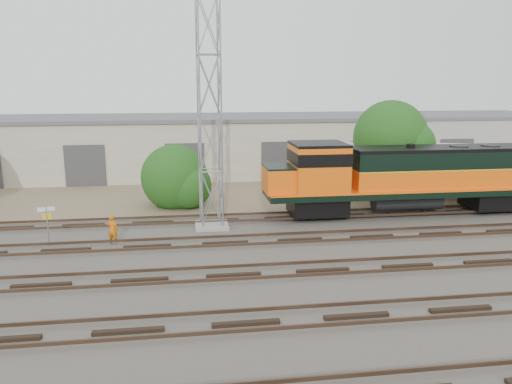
{
  "coord_description": "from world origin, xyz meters",
  "views": [
    {
      "loc": [
        -5.89,
        -23.37,
        8.27
      ],
      "look_at": [
        -2.02,
        4.0,
        2.2
      ],
      "focal_mm": 35.0,
      "sensor_mm": 36.0,
      "label": 1
    }
  ],
  "objects": [
    {
      "name": "ground",
      "position": [
        0.0,
        0.0,
        0.0
      ],
      "size": [
        140.0,
        140.0,
        0.0
      ],
      "primitive_type": "plane",
      "color": "#47423A",
      "rests_on": "ground"
    },
    {
      "name": "dirt_strip",
      "position": [
        0.0,
        15.0,
        0.01
      ],
      "size": [
        80.0,
        16.0,
        0.02
      ],
      "primitive_type": "cube",
      "color": "#726047",
      "rests_on": "ground"
    },
    {
      "name": "tracks",
      "position": [
        0.0,
        -3.0,
        0.08
      ],
      "size": [
        80.0,
        20.4,
        0.28
      ],
      "color": "black",
      "rests_on": "ground"
    },
    {
      "name": "warehouse",
      "position": [
        0.04,
        22.98,
        2.65
      ],
      "size": [
        58.4,
        10.4,
        5.3
      ],
      "color": "beige",
      "rests_on": "ground"
    },
    {
      "name": "locomotive",
      "position": [
        7.71,
        6.0,
        2.52
      ],
      "size": [
        18.4,
        3.23,
        4.42
      ],
      "color": "black",
      "rests_on": "tracks"
    },
    {
      "name": "signal_tower",
      "position": [
        -4.53,
        4.78,
        6.33
      ],
      "size": [
        1.91,
        1.91,
        12.96
      ],
      "rotation": [
        0.0,
        0.0,
        0.07
      ],
      "color": "gray",
      "rests_on": "ground"
    },
    {
      "name": "sign_post",
      "position": [
        -13.07,
        2.59,
        1.47
      ],
      "size": [
        0.84,
        0.26,
        2.09
      ],
      "color": "gray",
      "rests_on": "ground"
    },
    {
      "name": "worker",
      "position": [
        -9.81,
        2.39,
        0.79
      ],
      "size": [
        0.67,
        0.55,
        1.59
      ],
      "primitive_type": "imported",
      "rotation": [
        0.0,
        0.0,
        2.81
      ],
      "color": "#D2690B",
      "rests_on": "ground"
    },
    {
      "name": "semi_trailer",
      "position": [
        10.48,
        10.66,
        2.43
      ],
      "size": [
        12.82,
        5.24,
        3.87
      ],
      "rotation": [
        0.0,
        0.0,
        -0.22
      ],
      "color": "silver",
      "rests_on": "ground"
    },
    {
      "name": "dumpster_blue",
      "position": [
        19.35,
        16.28,
        0.75
      ],
      "size": [
        1.97,
        1.91,
        1.5
      ],
      "primitive_type": "cube",
      "rotation": [
        0.0,
        0.0,
        0.3
      ],
      "color": "navy",
      "rests_on": "ground"
    },
    {
      "name": "dumpster_red",
      "position": [
        22.49,
        17.78,
        0.7
      ],
      "size": [
        1.87,
        1.8,
        1.4
      ],
      "primitive_type": "cube",
      "rotation": [
        0.0,
        0.0,
        0.32
      ],
      "color": "maroon",
      "rests_on": "ground"
    },
    {
      "name": "tree_mid",
      "position": [
        -6.5,
        10.12,
        1.87
      ],
      "size": [
        4.73,
        4.51,
        4.51
      ],
      "color": "#382619",
      "rests_on": "ground"
    },
    {
      "name": "tree_east",
      "position": [
        8.82,
        10.22,
        4.33
      ],
      "size": [
        5.52,
        5.26,
        7.1
      ],
      "color": "#382619",
      "rests_on": "ground"
    }
  ]
}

